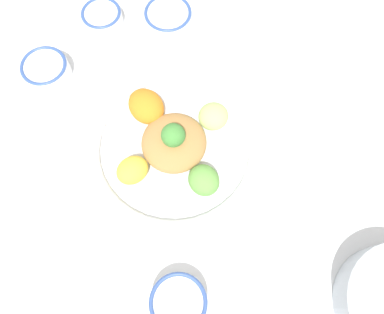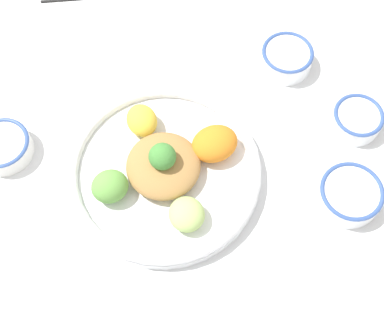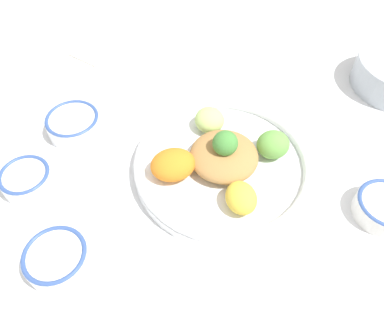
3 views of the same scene
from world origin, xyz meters
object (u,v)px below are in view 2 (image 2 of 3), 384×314
(rice_bowl_blue, at_px, (357,119))
(salad_platter, at_px, (165,170))
(sauce_bowl_dark, at_px, (3,146))
(sauce_bowl_red, at_px, (287,58))
(rice_bowl_plain, at_px, (350,195))

(rice_bowl_blue, bearing_deg, salad_platter, -53.48)
(sauce_bowl_dark, bearing_deg, sauce_bowl_red, 130.39)
(salad_platter, relative_size, sauce_bowl_dark, 3.35)
(sauce_bowl_red, relative_size, sauce_bowl_dark, 0.99)
(salad_platter, xyz_separation_m, rice_bowl_blue, (-0.21, 0.29, -0.00))
(rice_bowl_blue, relative_size, rice_bowl_plain, 0.85)
(salad_platter, distance_m, sauce_bowl_dark, 0.29)
(salad_platter, xyz_separation_m, rice_bowl_plain, (-0.06, 0.31, -0.00))
(rice_bowl_blue, bearing_deg, sauce_bowl_red, -118.91)
(salad_platter, height_order, rice_bowl_plain, salad_platter)
(rice_bowl_plain, bearing_deg, sauce_bowl_dark, -78.63)
(sauce_bowl_red, relative_size, rice_bowl_blue, 1.09)
(salad_platter, relative_size, rice_bowl_blue, 3.69)
(sauce_bowl_red, bearing_deg, rice_bowl_blue, 61.09)
(salad_platter, bearing_deg, sauce_bowl_dark, -79.08)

